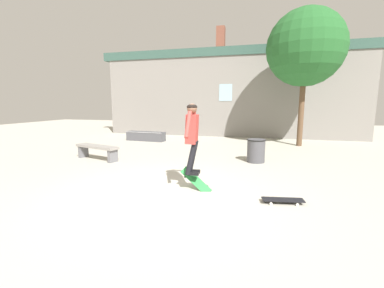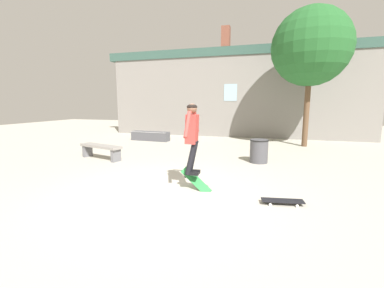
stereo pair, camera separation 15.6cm
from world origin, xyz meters
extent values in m
plane|color=#B2AD9E|center=(0.00, 0.00, 0.00)|extent=(40.00, 40.00, 0.00)
cube|color=gray|center=(0.00, 9.63, 2.18)|extent=(14.23, 0.40, 4.37)
cube|color=#335147|center=(0.00, 9.63, 4.60)|extent=(14.94, 0.52, 0.46)
cube|color=brown|center=(-0.43, 9.63, 5.36)|extent=(0.44, 0.44, 1.06)
cube|color=#99B7C6|center=(-0.08, 9.42, 2.43)|extent=(0.70, 0.02, 0.90)
cylinder|color=brown|center=(3.51, 7.29, 1.47)|extent=(0.23, 0.23, 2.95)
sphere|color=#235B28|center=(3.51, 7.29, 4.14)|extent=(3.18, 3.18, 3.18)
cube|color=gray|center=(-3.37, 2.53, 0.44)|extent=(1.74, 0.84, 0.08)
cube|color=slate|center=(-4.07, 2.73, 0.20)|extent=(0.21, 0.35, 0.40)
cube|color=slate|center=(-2.67, 2.32, 0.20)|extent=(0.21, 0.35, 0.40)
cube|color=#4C4C51|center=(-3.69, 6.93, 0.23)|extent=(2.00, 0.66, 0.46)
cube|color=#B7B7BC|center=(-3.71, 6.68, 0.44)|extent=(1.96, 0.18, 0.02)
cylinder|color=#47474C|center=(1.73, 3.54, 0.37)|extent=(0.56, 0.56, 0.74)
torus|color=black|center=(1.73, 3.54, 0.72)|extent=(0.60, 0.60, 0.04)
cube|color=#B23833|center=(0.46, 0.45, 1.33)|extent=(0.27, 0.36, 0.61)
sphere|color=brown|center=(0.46, 0.45, 1.75)|extent=(0.22, 0.22, 0.21)
ellipsoid|color=black|center=(0.46, 0.45, 1.79)|extent=(0.24, 0.24, 0.12)
cylinder|color=black|center=(0.45, 0.53, 0.72)|extent=(0.27, 0.15, 0.74)
cube|color=black|center=(0.48, 0.53, 0.39)|extent=(0.27, 0.12, 0.07)
cylinder|color=black|center=(0.46, 0.36, 0.72)|extent=(0.27, 0.17, 0.74)
cube|color=black|center=(0.49, 0.36, 0.39)|extent=(0.27, 0.12, 0.07)
cylinder|color=#B23833|center=(0.43, 0.84, 1.46)|extent=(0.11, 0.42, 0.52)
cylinder|color=#B23833|center=(0.49, 0.05, 1.46)|extent=(0.11, 0.42, 0.52)
cube|color=#237F38|center=(0.54, 0.48, 0.19)|extent=(0.74, 0.29, 0.57)
cylinder|color=black|center=(0.78, 0.52, 0.09)|extent=(0.06, 0.06, 0.07)
cylinder|color=black|center=(0.66, 0.41, -0.03)|extent=(0.06, 0.06, 0.07)
cylinder|color=black|center=(0.40, 0.63, 0.37)|extent=(0.06, 0.06, 0.07)
cylinder|color=black|center=(0.28, 0.51, 0.25)|extent=(0.06, 0.06, 0.07)
cube|color=black|center=(2.31, 0.15, 0.07)|extent=(0.79, 0.33, 0.02)
cylinder|color=silver|center=(2.09, 0.00, 0.03)|extent=(0.06, 0.02, 0.05)
cylinder|color=silver|center=(2.06, 0.23, 0.03)|extent=(0.06, 0.02, 0.05)
cylinder|color=silver|center=(2.56, 0.08, 0.03)|extent=(0.06, 0.02, 0.05)
cylinder|color=silver|center=(2.53, 0.30, 0.03)|extent=(0.06, 0.02, 0.05)
camera|label=1|loc=(1.86, -4.73, 1.87)|focal=24.00mm
camera|label=2|loc=(2.01, -4.69, 1.87)|focal=24.00mm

